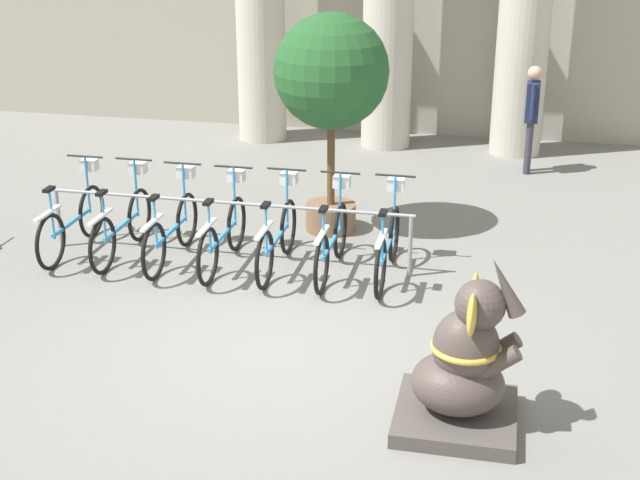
# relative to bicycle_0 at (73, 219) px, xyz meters

# --- Properties ---
(ground_plane) EXTENTS (60.00, 60.00, 0.00)m
(ground_plane) POSITION_rel_bicycle_0_xyz_m (3.07, -1.85, -0.42)
(ground_plane) COLOR slate
(bike_rack) EXTENTS (4.55, 0.05, 0.77)m
(bike_rack) POSITION_rel_bicycle_0_xyz_m (1.97, 0.10, 0.20)
(bike_rack) COLOR gray
(bike_rack) RESTS_ON ground_plane
(bicycle_0) EXTENTS (0.48, 1.78, 1.11)m
(bicycle_0) POSITION_rel_bicycle_0_xyz_m (0.00, 0.00, 0.00)
(bicycle_0) COLOR black
(bicycle_0) RESTS_ON ground_plane
(bicycle_1) EXTENTS (0.48, 1.78, 1.11)m
(bicycle_1) POSITION_rel_bicycle_0_xyz_m (0.66, 0.01, 0.00)
(bicycle_1) COLOR black
(bicycle_1) RESTS_ON ground_plane
(bicycle_2) EXTENTS (0.48, 1.78, 1.11)m
(bicycle_2) POSITION_rel_bicycle_0_xyz_m (1.32, -0.03, 0.00)
(bicycle_2) COLOR black
(bicycle_2) RESTS_ON ground_plane
(bicycle_3) EXTENTS (0.48, 1.78, 1.11)m
(bicycle_3) POSITION_rel_bicycle_0_xyz_m (1.97, -0.04, 0.00)
(bicycle_3) COLOR black
(bicycle_3) RESTS_ON ground_plane
(bicycle_4) EXTENTS (0.48, 1.78, 1.11)m
(bicycle_4) POSITION_rel_bicycle_0_xyz_m (2.63, 0.00, 0.00)
(bicycle_4) COLOR black
(bicycle_4) RESTS_ON ground_plane
(bicycle_5) EXTENTS (0.48, 1.78, 1.11)m
(bicycle_5) POSITION_rel_bicycle_0_xyz_m (3.29, 0.01, 0.00)
(bicycle_5) COLOR black
(bicycle_5) RESTS_ON ground_plane
(bicycle_6) EXTENTS (0.48, 1.78, 1.11)m
(bicycle_6) POSITION_rel_bicycle_0_xyz_m (3.95, 0.03, 0.00)
(bicycle_6) COLOR black
(bicycle_6) RESTS_ON ground_plane
(elephant_statue) EXTENTS (1.02, 1.02, 1.57)m
(elephant_statue) POSITION_rel_bicycle_0_xyz_m (5.00, -2.89, 0.11)
(elephant_statue) COLOR #4C4742
(elephant_statue) RESTS_ON ground_plane
(person_pedestrian) EXTENTS (0.23, 0.47, 1.71)m
(person_pedestrian) POSITION_rel_bicycle_0_xyz_m (5.53, 4.61, 0.61)
(person_pedestrian) COLOR #383342
(person_pedestrian) RESTS_ON ground_plane
(potted_tree) EXTENTS (1.46, 1.46, 2.85)m
(potted_tree) POSITION_rel_bicycle_0_xyz_m (2.98, 1.42, 1.60)
(potted_tree) COLOR brown
(potted_tree) RESTS_ON ground_plane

